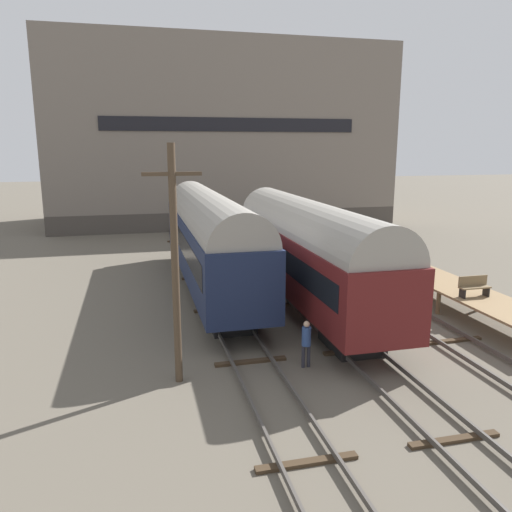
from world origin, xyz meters
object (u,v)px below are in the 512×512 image
train_car_navy (210,235)px  bench (474,286)px  person_worker (306,340)px  utility_pole (175,263)px  train_car_maroon (308,248)px

train_car_navy → bench: 12.93m
person_worker → utility_pole: 5.31m
train_car_navy → train_car_maroon: train_car_navy is taller
bench → person_worker: bearing=-162.6°
bench → person_worker: (-8.65, -2.71, -0.61)m
bench → train_car_maroon: bearing=150.0°
person_worker → utility_pole: bearing=-179.9°
utility_pole → train_car_navy: bearing=75.7°
utility_pole → bench: bearing=11.8°
train_car_navy → train_car_maroon: size_ratio=1.10×
train_car_maroon → person_worker: train_car_maroon is taller
person_worker → utility_pole: utility_pole is taller
train_car_maroon → utility_pole: (-6.68, -6.39, 1.10)m
person_worker → utility_pole: size_ratio=0.22×
train_car_navy → train_car_maroon: bearing=-43.2°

